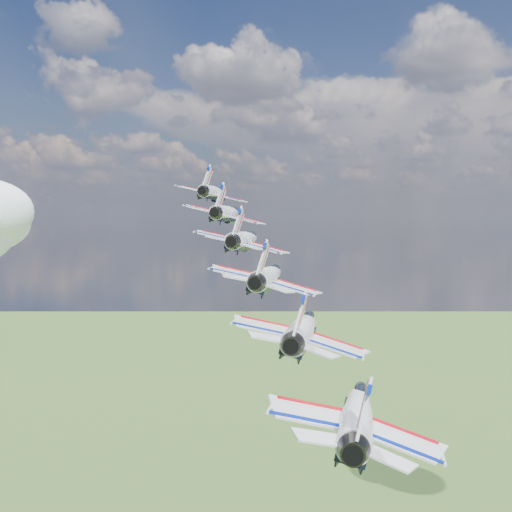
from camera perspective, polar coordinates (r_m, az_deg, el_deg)
The scene contains 6 objects.
jet_0 at distance 92.20m, azimuth -3.68°, elevation 5.64°, with size 9.61×14.24×4.25m, color white, non-canonical shape.
jet_1 at distance 80.95m, azimuth -2.51°, elevation 3.85°, with size 9.61×14.24×4.25m, color white, non-canonical shape.
jet_2 at distance 69.86m, azimuth -0.97°, elevation 1.49°, with size 9.61×14.24×4.25m, color white, non-canonical shape.
jet_3 at distance 59.00m, azimuth 1.15°, elevation -1.76°, with size 9.61×14.24×4.25m, color silver, non-canonical shape.
jet_4 at distance 48.52m, azimuth 4.21°, elevation -6.43°, with size 9.61×14.24×4.25m, color white, non-canonical shape.
jet_5 at distance 38.76m, azimuth 9.00°, elevation -13.52°, with size 9.61×14.24×4.25m, color white, non-canonical shape.
Camera 1 is at (40.36, -62.90, 147.07)m, focal length 45.00 mm.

